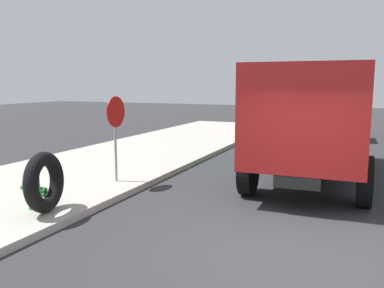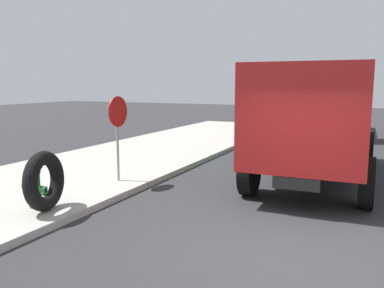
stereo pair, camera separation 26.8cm
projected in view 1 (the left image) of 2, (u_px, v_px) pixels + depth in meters
name	position (u px, v px, depth m)	size (l,w,h in m)	color
ground_plane	(293.00, 252.00, 6.18)	(80.00, 80.00, 0.00)	#2D2D30
fire_hydrant	(34.00, 186.00, 7.77)	(0.27, 0.61, 0.85)	#2D8438
loose_tire	(44.00, 182.00, 7.55)	(1.16, 1.16, 0.28)	black
stop_sign	(116.00, 123.00, 9.82)	(0.76, 0.08, 2.13)	gray
dump_truck_green	(315.00, 120.00, 10.60)	(7.06, 2.93, 3.00)	#237033
dump_truck_red	(314.00, 102.00, 20.58)	(7.07, 2.97, 3.00)	red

